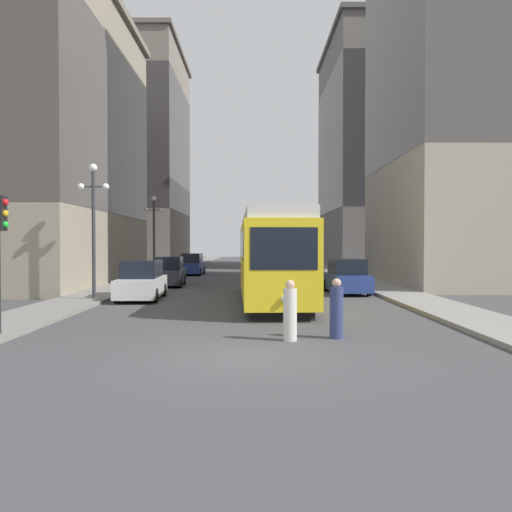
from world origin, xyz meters
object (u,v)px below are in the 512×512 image
object	(u,v)px
streetcar	(271,255)
lamp_post_left_near	(93,211)
transit_bus	(299,252)
pedestrian_crossing_far	(336,310)
parked_car_left_far	(169,272)
parked_car_left_near	(192,265)
parked_car_right_far	(346,278)
parked_car_left_mid	(142,281)
pedestrian_crossing_near	(290,312)
lamp_post_left_far	(154,225)

from	to	relation	value
streetcar	lamp_post_left_near	world-z (taller)	lamp_post_left_near
transit_bus	pedestrian_crossing_far	world-z (taller)	transit_bus
parked_car_left_far	pedestrian_crossing_far	size ratio (longest dim) A/B	2.71
parked_car_left_near	parked_car_right_far	xyz separation A→B (m)	(10.13, -17.43, -0.00)
parked_car_left_near	parked_car_right_far	bearing A→B (deg)	-58.43
parked_car_left_mid	parked_car_left_far	world-z (taller)	same
streetcar	parked_car_left_mid	xyz separation A→B (m)	(-6.03, 1.23, -1.26)
pedestrian_crossing_near	parked_car_left_mid	bearing A→B (deg)	179.64
lamp_post_left_near	parked_car_left_far	bearing A→B (deg)	78.18
transit_bus	parked_car_left_mid	bearing A→B (deg)	-116.09
parked_car_left_far	pedestrian_crossing_far	xyz separation A→B (m)	(7.52, -18.28, -0.08)
pedestrian_crossing_far	parked_car_left_mid	bearing A→B (deg)	-42.53
parked_car_left_mid	streetcar	bearing A→B (deg)	-13.68
parked_car_left_near	parked_car_left_far	bearing A→B (deg)	-88.61
pedestrian_crossing_far	lamp_post_left_near	distance (m)	13.58
streetcar	parked_car_left_near	world-z (taller)	streetcar
parked_car_right_far	parked_car_left_near	bearing A→B (deg)	-62.65
streetcar	pedestrian_crossing_far	size ratio (longest dim) A/B	7.89
parked_car_left_far	lamp_post_left_near	size ratio (longest dim) A/B	0.74
streetcar	lamp_post_left_far	xyz separation A→B (m)	(-7.93, 14.44, 1.89)
transit_bus	parked_car_left_mid	xyz separation A→B (m)	(-8.98, -18.27, -1.10)
streetcar	parked_car_left_near	distance (m)	22.36
pedestrian_crossing_near	lamp_post_left_near	bearing A→B (deg)	-170.18
transit_bus	streetcar	bearing A→B (deg)	-98.52
parked_car_left_far	pedestrian_crossing_far	bearing A→B (deg)	-70.53
parked_car_right_far	lamp_post_left_near	bearing A→B (deg)	15.49
parked_car_left_near	parked_car_left_far	size ratio (longest dim) A/B	1.00
parked_car_right_far	pedestrian_crossing_far	size ratio (longest dim) A/B	2.64
pedestrian_crossing_far	lamp_post_left_far	xyz separation A→B (m)	(-9.42, 23.57, 3.23)
transit_bus	parked_car_left_far	xyz separation A→B (m)	(-8.98, -10.34, -1.10)
transit_bus	parked_car_left_mid	size ratio (longest dim) A/B	2.50
transit_bus	pedestrian_crossing_near	world-z (taller)	transit_bus
streetcar	pedestrian_crossing_far	xyz separation A→B (m)	(1.49, -9.13, -1.33)
parked_car_right_far	parked_car_left_mid	bearing A→B (deg)	12.82
parked_car_right_far	pedestrian_crossing_far	distance (m)	13.45
parked_car_left_near	lamp_post_left_far	distance (m)	7.96
parked_car_left_near	lamp_post_left_near	world-z (taller)	lamp_post_left_near
streetcar	parked_car_left_near	bearing A→B (deg)	103.80
transit_bus	lamp_post_left_far	world-z (taller)	lamp_post_left_far
transit_bus	pedestrian_crossing_near	xyz separation A→B (m)	(-2.76, -28.98, -1.19)
parked_car_left_far	pedestrian_crossing_near	bearing A→B (deg)	-74.42
streetcar	transit_bus	bearing A→B (deg)	79.52
parked_car_left_far	lamp_post_left_near	xyz separation A→B (m)	(-1.90, -9.07, 3.23)
parked_car_left_mid	pedestrian_crossing_near	world-z (taller)	parked_car_left_mid
streetcar	pedestrian_crossing_near	world-z (taller)	streetcar
parked_car_right_far	pedestrian_crossing_near	bearing A→B (deg)	71.06
parked_car_left_mid	pedestrian_crossing_near	distance (m)	12.38
streetcar	parked_car_left_mid	size ratio (longest dim) A/B	2.73
pedestrian_crossing_far	parked_car_right_far	bearing A→B (deg)	-89.72
parked_car_left_mid	parked_car_left_far	bearing A→B (deg)	87.81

